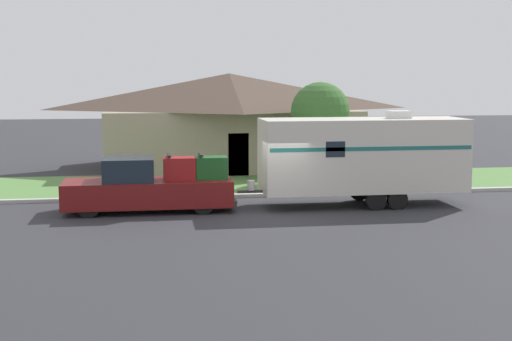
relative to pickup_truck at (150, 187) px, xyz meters
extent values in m
plane|color=#2D2D33|center=(4.33, -1.31, -0.90)|extent=(120.00, 120.00, 0.00)
cube|color=#ADADA8|center=(4.33, 2.44, -0.83)|extent=(80.00, 0.30, 0.14)
cube|color=#568442|center=(4.33, 6.09, -0.88)|extent=(80.00, 7.00, 0.03)
cube|color=gray|center=(4.30, 12.36, 0.66)|extent=(12.90, 7.74, 3.10)
pyramid|color=#4C3D33|center=(4.30, 12.36, 3.15)|extent=(13.93, 8.36, 1.88)
cube|color=#4C3828|center=(4.30, 8.52, 0.15)|extent=(1.00, 0.06, 2.10)
cylinder|color=black|center=(-2.09, -0.87, -0.50)|extent=(0.80, 0.28, 0.80)
cylinder|color=black|center=(-2.09, 0.87, -0.50)|extent=(0.80, 0.28, 0.80)
cylinder|color=black|center=(1.86, -0.87, -0.50)|extent=(0.80, 0.28, 0.80)
cylinder|color=black|center=(1.86, 0.87, -0.50)|extent=(0.80, 0.28, 0.80)
cube|color=maroon|center=(-1.35, 0.00, -0.22)|extent=(3.41, 2.10, 0.92)
cube|color=#19232D|center=(-0.73, 0.00, 0.65)|extent=(1.77, 1.93, 0.82)
cube|color=maroon|center=(1.65, 0.00, -0.22)|extent=(2.57, 2.10, 0.92)
cube|color=#333333|center=(2.99, 0.00, -0.56)|extent=(0.12, 1.89, 0.20)
cube|color=maroon|center=(1.08, 0.00, 0.64)|extent=(1.15, 0.88, 0.80)
cube|color=black|center=(0.71, 0.00, 1.12)|extent=(0.10, 0.97, 0.08)
cube|color=#194C1E|center=(2.21, 0.00, 0.64)|extent=(1.15, 0.88, 0.80)
cube|color=black|center=(1.84, 0.00, 1.12)|extent=(0.10, 0.97, 0.08)
cylinder|color=black|center=(8.10, -1.03, -0.53)|extent=(0.74, 0.22, 0.74)
cylinder|color=black|center=(8.10, 1.03, -0.53)|extent=(0.74, 0.22, 0.74)
cylinder|color=black|center=(8.92, -1.03, -0.53)|extent=(0.74, 0.22, 0.74)
cylinder|color=black|center=(8.92, 1.03, -0.53)|extent=(0.74, 0.22, 0.74)
cube|color=beige|center=(7.90, 0.00, 1.02)|extent=(7.61, 2.34, 2.69)
cube|color=#1E6660|center=(7.90, -1.18, 1.36)|extent=(7.46, 0.01, 0.14)
cube|color=#383838|center=(3.64, 0.00, -0.27)|extent=(0.92, 0.12, 0.10)
cylinder|color=silver|center=(3.69, 0.00, -0.04)|extent=(0.28, 0.28, 0.36)
cube|color=silver|center=(9.27, 0.00, 2.51)|extent=(0.80, 0.68, 0.28)
cube|color=#19232D|center=(6.53, -1.18, 1.36)|extent=(0.70, 0.01, 0.56)
cylinder|color=brown|center=(10.20, 3.44, -0.40)|extent=(0.09, 0.09, 1.00)
cube|color=silver|center=(10.20, 3.44, 0.22)|extent=(0.48, 0.20, 0.22)
cylinder|color=brown|center=(7.85, 6.48, 0.20)|extent=(0.24, 0.24, 2.20)
sphere|color=#38662D|center=(7.85, 6.48, 2.32)|extent=(2.72, 2.72, 2.72)
camera|label=1|loc=(-0.03, -25.54, 3.91)|focal=50.00mm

